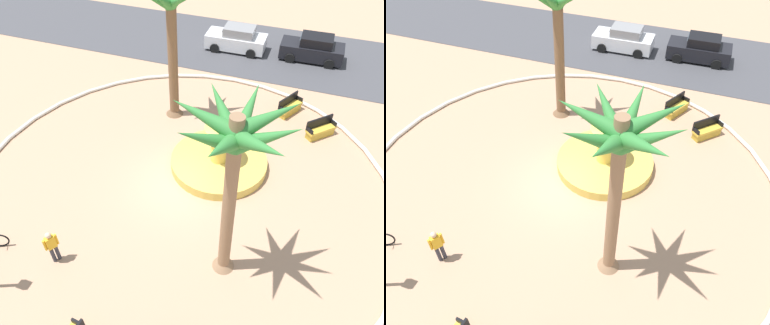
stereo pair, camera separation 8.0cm
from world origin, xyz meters
The scene contains 11 objects.
ground_plane centered at (0.00, 0.00, 0.00)m, with size 80.00×80.00×0.00m, color tan.
plaza_curb centered at (0.00, 0.00, 0.10)m, with size 18.77×18.77×0.20m, color silver.
street_asphalt centered at (0.00, 13.78, 0.01)m, with size 48.00×8.00×0.03m, color #424247.
fountain centered at (1.27, 1.75, 0.32)m, with size 4.48×4.48×2.24m.
palm_tree_near_fountain centered at (3.01, -3.33, 5.52)m, with size 3.72×3.73×7.08m.
palm_tree_by_curb centered at (-2.19, 4.94, 5.23)m, with size 3.43×3.40×7.06m.
bench_east centered at (5.46, 5.64, 0.35)m, with size 1.47×1.49×1.00m.
bench_southeast centered at (3.67, 7.12, 0.35)m, with size 1.18×1.65×1.00m.
person_cyclist_helmet centered at (-2.93, -5.20, 0.89)m, with size 0.35×0.47×1.59m.
parked_car_leftmost centered at (-1.00, 13.29, 0.78)m, with size 4.03×1.97×1.67m.
parked_car_second centered at (4.01, 13.61, 0.78)m, with size 4.04×2.00×1.67m.
Camera 2 is at (4.70, -11.25, 12.69)m, focal length 36.62 mm.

